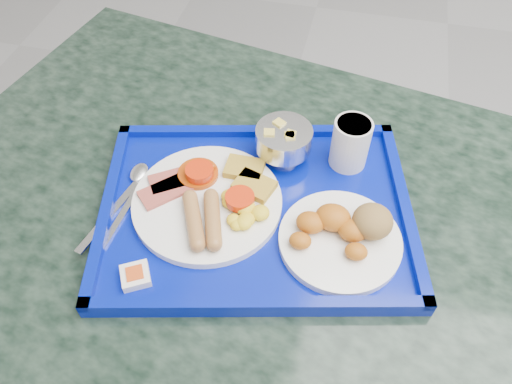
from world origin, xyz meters
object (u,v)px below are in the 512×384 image
tray (256,211)px  bread_plate (344,233)px  main_plate (211,200)px  table (267,274)px  juice_cup (351,142)px  fruit_bowl (284,140)px

tray → bread_plate: bearing=-11.5°
bread_plate → main_plate: bearing=174.9°
table → juice_cup: bearing=49.1°
juice_cup → main_plate: bearing=-144.0°
main_plate → table: bearing=12.0°
fruit_bowl → juice_cup: bearing=7.9°
table → juice_cup: size_ratio=15.40×
tray → juice_cup: juice_cup is taller
table → main_plate: 0.24m
main_plate → juice_cup: juice_cup is taller
main_plate → bread_plate: (0.21, -0.02, 0.01)m
bread_plate → tray: bearing=168.5°
main_plate → fruit_bowl: bearing=55.3°
bread_plate → fruit_bowl: (-0.12, 0.15, 0.02)m
main_plate → fruit_bowl: fruit_bowl is taller
tray → juice_cup: bearing=46.3°
fruit_bowl → juice_cup: juice_cup is taller
table → fruit_bowl: size_ratio=14.21×
table → tray: bearing=-155.4°
table → tray: 0.21m
tray → fruit_bowl: bearing=80.9°
bread_plate → juice_cup: (-0.01, 0.16, 0.03)m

